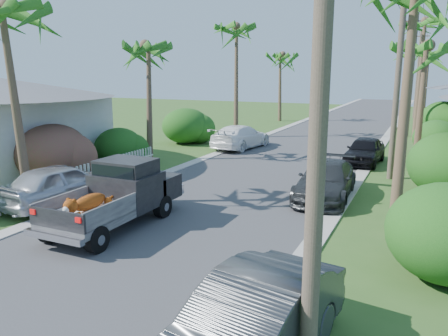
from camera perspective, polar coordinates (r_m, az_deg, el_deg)
The scene contains 29 objects.
ground at distance 11.52m, azimuth -15.25°, elevation -12.63°, with size 120.00×120.00×0.00m, color #345821.
road at distance 33.92m, azimuth 12.99°, elevation 4.00°, with size 8.00×100.00×0.02m, color #38383A.
curb_left at distance 35.05m, azimuth 6.09°, elevation 4.54°, with size 0.60×100.00×0.06m, color #A5A39E.
curb_right at distance 33.31m, azimuth 20.24°, elevation 3.43°, with size 0.60×100.00×0.06m, color #A5A39E.
pickup_truck at distance 14.33m, azimuth -13.21°, elevation -3.21°, with size 1.98×5.12×2.06m.
parked_car_rn at distance 7.51m, azimuth 3.55°, elevation -20.03°, with size 1.62×4.65×1.53m, color #323538.
parked_car_rm at distance 17.26m, azimuth 13.16°, elevation -1.64°, with size 1.95×4.79×1.39m, color #292B2D.
parked_car_rf at distance 24.34m, azimuth 17.90°, elevation 2.15°, with size 1.66×4.13×1.41m, color black.
parked_car_ln at distance 17.05m, azimuth -20.45°, elevation -2.01°, with size 1.83×4.54×1.55m, color silver.
parked_car_lf at distance 27.96m, azimuth 2.21°, elevation 4.08°, with size 2.07×5.10×1.48m, color white.
palm_l_a at distance 17.17m, azimuth -26.65°, elevation 18.34°, with size 4.40×4.40×8.20m.
palm_l_b at distance 24.18m, azimuth -10.01°, elevation 15.45°, with size 4.40×4.40×7.40m.
palm_l_c at distance 32.69m, azimuth 1.65°, elevation 17.89°, with size 4.40×4.40×9.20m.
palm_l_d at distance 43.99m, azimuth 7.44°, elevation 14.47°, with size 4.40×4.40×7.70m.
palm_r_b at distance 22.89m, azimuth 24.95°, elevation 14.21°, with size 4.40×4.40×7.20m.
palm_r_c at distance 34.03m, azimuth 24.78°, elevation 16.92°, with size 4.40×4.40×9.40m.
palm_r_d at distance 47.90m, azimuth 25.21°, elevation 13.60°, with size 4.40×4.40×8.00m.
shrub_l_b at distance 20.52m, azimuth -21.43°, elevation 1.76°, with size 3.00×3.30×2.60m, color #A4173B.
shrub_l_c at distance 23.21m, azimuth -13.57°, elevation 2.67°, with size 2.40×2.64×2.00m, color #164213.
shrub_l_d at distance 30.07m, azimuth -4.99°, elevation 5.51°, with size 3.20×3.52×2.40m, color #164213.
shrub_r_a at distance 11.47m, azimuth 27.20°, elevation -7.51°, with size 2.80×3.08×2.30m, color #164213.
shrub_r_b at distance 19.21m, azimuth 27.13°, elevation 0.41°, with size 3.00×3.30×2.50m, color #164213.
shrub_r_c at distance 28.11m, azimuth 25.97°, elevation 3.52°, with size 2.60×2.86×2.10m, color #164213.
shrub_r_d at distance 38.03m, azimuth 26.64°, elevation 5.84°, with size 3.20×3.52×2.60m, color #164213.
picket_fence at distance 19.08m, azimuth -18.56°, elevation -1.24°, with size 0.10×11.00×1.00m, color white.
utility_pole_a at distance 6.01m, azimuth 12.45°, elevation 10.32°, with size 1.60×0.26×9.00m.
utility_pole_b at distance 20.90m, azimuth 21.77°, elevation 11.03°, with size 1.60×0.26×9.00m.
utility_pole_c at distance 35.88m, azimuth 23.33°, elevation 11.12°, with size 1.60×0.26×9.00m.
utility_pole_d at distance 50.88m, azimuth 23.98°, elevation 11.16°, with size 1.60×0.26×9.00m.
Camera 1 is at (6.92, -7.86, 4.79)m, focal length 35.00 mm.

